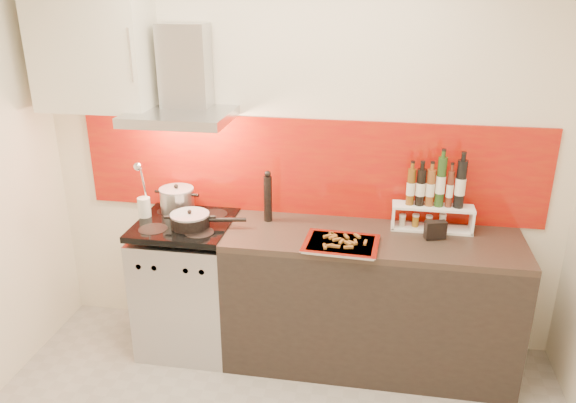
% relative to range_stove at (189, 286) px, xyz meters
% --- Properties ---
extents(back_wall, '(3.40, 0.02, 2.60)m').
position_rel_range_stove_xyz_m(back_wall, '(0.70, 0.30, 0.86)').
color(back_wall, silver).
rests_on(back_wall, ground).
extents(backsplash, '(3.00, 0.02, 0.64)m').
position_rel_range_stove_xyz_m(backsplash, '(0.75, 0.29, 0.78)').
color(backsplash, '#A0080A').
rests_on(backsplash, back_wall).
extents(range_stove, '(0.60, 0.60, 0.91)m').
position_rel_range_stove_xyz_m(range_stove, '(0.00, 0.00, 0.00)').
color(range_stove, '#B7B7BA').
rests_on(range_stove, ground).
extents(counter, '(1.80, 0.60, 0.90)m').
position_rel_range_stove_xyz_m(counter, '(1.20, 0.00, 0.01)').
color(counter, black).
rests_on(counter, ground).
extents(range_hood, '(0.62, 0.50, 0.61)m').
position_rel_range_stove_xyz_m(range_hood, '(0.00, 0.14, 1.30)').
color(range_hood, '#B7B7BA').
rests_on(range_hood, back_wall).
extents(upper_cabinet, '(0.70, 0.35, 0.72)m').
position_rel_range_stove_xyz_m(upper_cabinet, '(-0.55, 0.13, 1.51)').
color(upper_cabinet, silver).
rests_on(upper_cabinet, back_wall).
extents(stock_pot, '(0.23, 0.23, 0.19)m').
position_rel_range_stove_xyz_m(stock_pot, '(-0.10, 0.15, 0.55)').
color(stock_pot, '#B7B7BA').
rests_on(stock_pot, range_stove).
extents(saute_pan, '(0.47, 0.24, 0.11)m').
position_rel_range_stove_xyz_m(saute_pan, '(0.07, -0.07, 0.51)').
color(saute_pan, black).
rests_on(saute_pan, range_stove).
extents(utensil_jar, '(0.08, 0.12, 0.40)m').
position_rel_range_stove_xyz_m(utensil_jar, '(-0.28, 0.03, 0.58)').
color(utensil_jar, silver).
rests_on(utensil_jar, range_stove).
extents(pepper_mill, '(0.05, 0.05, 0.34)m').
position_rel_range_stove_xyz_m(pepper_mill, '(0.52, 0.13, 0.62)').
color(pepper_mill, black).
rests_on(pepper_mill, counter).
extents(step_shelf, '(0.49, 0.13, 0.47)m').
position_rel_range_stove_xyz_m(step_shelf, '(1.56, 0.16, 0.66)').
color(step_shelf, white).
rests_on(step_shelf, counter).
extents(caddy_box, '(0.14, 0.09, 0.11)m').
position_rel_range_stove_xyz_m(caddy_box, '(1.56, 0.03, 0.52)').
color(caddy_box, black).
rests_on(caddy_box, counter).
extents(baking_tray, '(0.45, 0.36, 0.03)m').
position_rel_range_stove_xyz_m(baking_tray, '(1.02, -0.17, 0.47)').
color(baking_tray, silver).
rests_on(baking_tray, counter).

